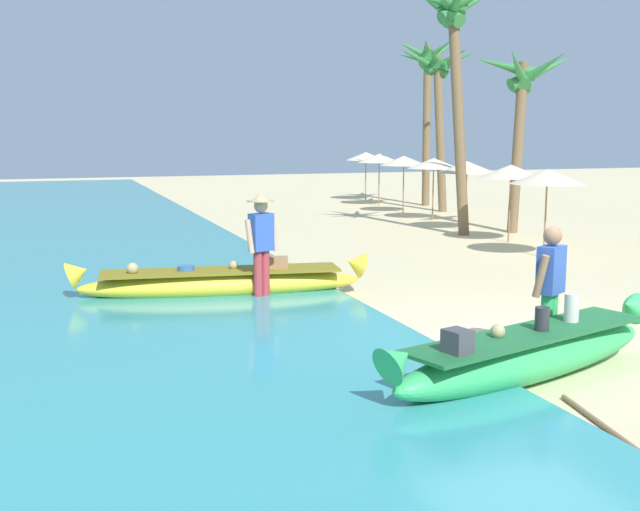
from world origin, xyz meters
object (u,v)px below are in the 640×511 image
at_px(boat_green_foreground, 529,354).
at_px(boat_yellow_midground, 222,282).
at_px(palm_tree_leaning_seaward, 454,30).
at_px(paddle, 614,433).
at_px(palm_tree_mid_cluster, 524,89).
at_px(palm_tree_far_behind, 437,78).
at_px(person_vendor_hatted, 261,239).
at_px(palm_tree_tall_inland, 427,72).
at_px(person_tourist_customer, 550,285).

distance_m(boat_green_foreground, boat_yellow_midground, 5.79).
height_order(palm_tree_leaning_seaward, paddle, palm_tree_leaning_seaward).
xyz_separation_m(boat_green_foreground, palm_tree_mid_cluster, (7.17, 10.97, 3.50)).
xyz_separation_m(boat_green_foreground, paddle, (-0.18, -1.58, -0.28)).
bearing_deg(palm_tree_far_behind, person_vendor_hatted, -128.17).
height_order(boat_green_foreground, person_vendor_hatted, person_vendor_hatted).
xyz_separation_m(boat_green_foreground, palm_tree_tall_inland, (8.37, 18.87, 4.52)).
bearing_deg(palm_tree_leaning_seaward, paddle, -112.57).
distance_m(palm_tree_tall_inland, palm_tree_mid_cluster, 8.05).
bearing_deg(palm_tree_far_behind, boat_yellow_midground, -130.94).
relative_size(person_vendor_hatted, palm_tree_far_behind, 0.32).
bearing_deg(boat_yellow_midground, paddle, -73.55).
bearing_deg(palm_tree_mid_cluster, paddle, -120.34).
xyz_separation_m(boat_green_foreground, boat_yellow_midground, (-2.22, 5.34, -0.04)).
distance_m(palm_tree_tall_inland, palm_tree_far_behind, 2.34).
distance_m(boat_green_foreground, person_vendor_hatted, 5.20).
height_order(palm_tree_mid_cluster, paddle, palm_tree_mid_cluster).
bearing_deg(palm_tree_far_behind, boat_green_foreground, -114.52).
bearing_deg(person_vendor_hatted, paddle, -76.95).
xyz_separation_m(boat_yellow_midground, person_vendor_hatted, (0.55, -0.47, 0.75)).
bearing_deg(person_vendor_hatted, boat_yellow_midground, 139.38).
xyz_separation_m(boat_green_foreground, person_tourist_customer, (0.74, 0.68, 0.59)).
relative_size(palm_tree_tall_inland, palm_tree_mid_cluster, 1.25).
relative_size(boat_green_foreground, palm_tree_tall_inland, 0.69).
xyz_separation_m(palm_tree_tall_inland, paddle, (-8.55, -20.45, -4.79)).
bearing_deg(palm_tree_leaning_seaward, person_vendor_hatted, -137.60).
xyz_separation_m(boat_yellow_midground, paddle, (2.05, -6.93, -0.24)).
distance_m(palm_tree_tall_inland, paddle, 22.68).
xyz_separation_m(person_tourist_customer, palm_tree_tall_inland, (7.63, 18.18, 3.92)).
bearing_deg(person_tourist_customer, boat_yellow_midground, 122.44).
bearing_deg(person_tourist_customer, palm_tree_leaning_seaward, 67.30).
height_order(person_vendor_hatted, palm_tree_leaning_seaward, palm_tree_leaning_seaward).
bearing_deg(boat_yellow_midground, palm_tree_mid_cluster, 30.93).
bearing_deg(palm_tree_leaning_seaward, boat_green_foreground, -114.66).
xyz_separation_m(person_vendor_hatted, palm_tree_leaning_seaward, (6.73, 6.15, 4.22)).
bearing_deg(person_tourist_customer, boat_green_foreground, -137.09).
bearing_deg(palm_tree_tall_inland, palm_tree_leaning_seaward, -112.87).
height_order(boat_green_foreground, palm_tree_mid_cluster, palm_tree_mid_cluster).
relative_size(palm_tree_tall_inland, palm_tree_leaning_seaward, 0.94).
height_order(person_tourist_customer, palm_tree_tall_inland, palm_tree_tall_inland).
relative_size(person_vendor_hatted, palm_tree_tall_inland, 0.29).
bearing_deg(palm_tree_tall_inland, palm_tree_mid_cluster, -98.63).
relative_size(person_tourist_customer, palm_tree_tall_inland, 0.26).
relative_size(boat_yellow_midground, person_tourist_customer, 3.08).
relative_size(boat_green_foreground, palm_tree_leaning_seaward, 0.65).
xyz_separation_m(person_vendor_hatted, palm_tree_far_behind, (9.28, 11.81, 3.46)).
bearing_deg(boat_green_foreground, person_vendor_hatted, 108.98).
height_order(boat_green_foreground, palm_tree_leaning_seaward, palm_tree_leaning_seaward).
bearing_deg(paddle, boat_yellow_midground, 106.45).
bearing_deg(boat_green_foreground, palm_tree_tall_inland, 66.08).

